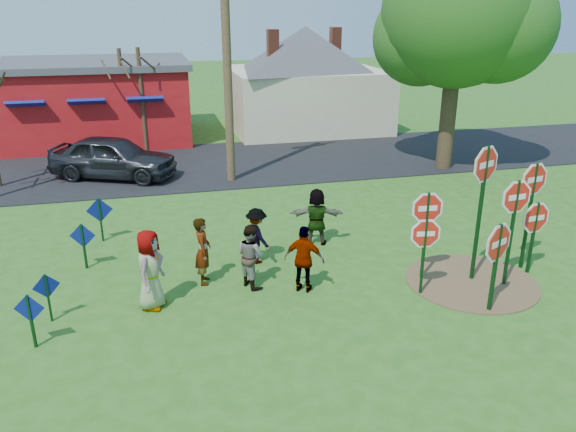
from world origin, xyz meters
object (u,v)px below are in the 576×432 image
object	(u,v)px
stop_sign_b	(484,179)
person_a	(150,270)
stop_sign_d	(533,189)
stop_sign_c	(515,209)
stop_sign_a	(425,240)
suv	(113,157)
leafy_tree	(461,19)
utility_pole	(226,35)
person_b	(203,251)

from	to	relation	value
stop_sign_b	person_a	size ratio (longest dim) A/B	1.92
stop_sign_b	stop_sign_d	world-z (taller)	stop_sign_b
stop_sign_b	stop_sign_c	xyz separation A→B (m)	(0.61, -0.45, -0.63)
stop_sign_a	stop_sign_c	size ratio (longest dim) A/B	0.72
suv	leafy_tree	distance (m)	14.51
stop_sign_b	utility_pole	xyz separation A→B (m)	(-4.56, 9.81, 2.81)
person_b	leafy_tree	bearing A→B (deg)	-47.57
person_a	suv	xyz separation A→B (m)	(-1.24, 10.70, -0.06)
suv	leafy_tree	bearing A→B (deg)	-73.25
stop_sign_c	person_a	distance (m)	8.48
utility_pole	leafy_tree	bearing A→B (deg)	-2.08
stop_sign_d	person_b	distance (m)	8.28
stop_sign_c	suv	size ratio (longest dim) A/B	0.58
person_a	suv	bearing A→B (deg)	30.78
stop_sign_b	stop_sign_c	distance (m)	0.99
stop_sign_b	person_b	bearing A→B (deg)	144.32
utility_pole	person_a	bearing A→B (deg)	-108.90
stop_sign_c	person_b	size ratio (longest dim) A/B	1.66
person_a	stop_sign_c	bearing A→B (deg)	-72.45
stop_sign_d	leafy_tree	bearing A→B (deg)	61.20
stop_sign_b	leafy_tree	xyz separation A→B (m)	(4.51, 9.49, 3.32)
utility_pole	leafy_tree	size ratio (longest dim) A/B	1.12
person_b	utility_pole	xyz separation A→B (m)	(1.92, 8.37, 4.57)
stop_sign_b	utility_pole	bearing A→B (deg)	91.81
stop_sign_a	suv	world-z (taller)	stop_sign_a
stop_sign_d	leafy_tree	xyz separation A→B (m)	(2.89, 9.18, 3.79)
stop_sign_d	leafy_tree	world-z (taller)	leafy_tree
stop_sign_a	leafy_tree	bearing A→B (deg)	66.85
person_a	leafy_tree	bearing A→B (deg)	-29.62
stop_sign_c	person_a	size ratio (longest dim) A/B	1.51
stop_sign_a	stop_sign_b	bearing A→B (deg)	21.97
stop_sign_a	person_a	bearing A→B (deg)	-179.78
person_a	suv	size ratio (longest dim) A/B	0.38
stop_sign_d	person_a	bearing A→B (deg)	167.34
person_b	utility_pole	size ratio (longest dim) A/B	0.16
stop_sign_b	stop_sign_d	size ratio (longest dim) A/B	1.20
utility_pole	leafy_tree	world-z (taller)	utility_pole
stop_sign_c	leafy_tree	size ratio (longest dim) A/B	0.31
stop_sign_a	person_b	distance (m)	5.26
stop_sign_c	person_b	xyz separation A→B (m)	(-7.10, 1.90, -1.13)
person_b	utility_pole	bearing A→B (deg)	-6.69
stop_sign_a	suv	size ratio (longest dim) A/B	0.42
stop_sign_a	utility_pole	distance (m)	11.36
stop_sign_a	stop_sign_b	xyz separation A→B (m)	(1.58, 0.38, 1.23)
suv	utility_pole	xyz separation A→B (m)	(4.42, -1.41, 4.55)
stop_sign_c	stop_sign_d	xyz separation A→B (m)	(1.00, 0.75, 0.17)
stop_sign_d	leafy_tree	size ratio (longest dim) A/B	0.32
person_a	person_b	distance (m)	1.56
stop_sign_b	leafy_tree	distance (m)	11.01
stop_sign_c	utility_pole	size ratio (longest dim) A/B	0.27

